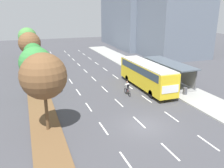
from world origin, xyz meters
name	(u,v)px	position (x,y,z in m)	size (l,w,h in m)	color
ground_plane	(143,126)	(0.00, 0.00, 0.00)	(140.00, 140.00, 0.00)	#424247
median_strip	(35,77)	(-8.30, 20.00, 0.06)	(2.60, 52.00, 0.12)	brown
sidewalk_right	(138,68)	(9.25, 20.00, 0.07)	(4.50, 52.00, 0.15)	#9E9E99
lane_divider_left	(68,77)	(-3.50, 18.77, 0.00)	(0.14, 48.54, 0.01)	white
lane_divider_center	(89,75)	(0.00, 18.77, 0.00)	(0.14, 48.54, 0.01)	white
lane_divider_right	(110,73)	(3.50, 18.77, 0.00)	(0.14, 48.54, 0.01)	white
bus_shelter	(170,70)	(9.53, 10.51, 1.87)	(2.90, 9.67, 2.86)	gray
bus	(146,73)	(5.25, 9.54, 2.07)	(2.54, 11.29, 3.37)	yellow
cyclist	(127,89)	(1.93, 8.04, 0.79)	(0.46, 1.82, 1.71)	black
median_tree_nearest	(43,76)	(-8.12, 2.17, 4.87)	(3.84, 3.84, 6.68)	brown
median_tree_second	(36,63)	(-8.28, 11.01, 4.13)	(3.81, 3.81, 5.93)	brown
median_tree_third	(33,53)	(-8.17, 19.84, 3.87)	(2.84, 2.84, 5.19)	brown
median_tree_fourth	(30,43)	(-8.37, 28.68, 4.16)	(3.95, 3.95, 6.02)	brown
median_tree_fifth	(27,37)	(-8.50, 37.52, 4.42)	(3.81, 3.81, 6.22)	brown
trash_bin	(185,91)	(8.45, 5.48, 0.57)	(0.52, 0.52, 0.85)	#4C4C51
building_near_right	(174,22)	(21.19, 27.68, 7.37)	(11.96, 12.48, 14.74)	slate
building_mid_right	(144,4)	(19.33, 38.20, 11.31)	(11.19, 9.14, 22.63)	slate
building_far_right	(127,22)	(19.42, 48.90, 6.50)	(10.48, 15.73, 12.99)	slate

